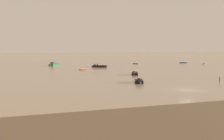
# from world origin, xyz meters

# --- Properties ---
(ground_plane) EXTENTS (800.00, 800.00, 0.00)m
(ground_plane) POSITION_xyz_m (0.00, 0.00, 0.00)
(ground_plane) COLOR tan
(motorboat_moored_0) EXTENTS (6.54, 5.16, 2.17)m
(motorboat_moored_0) POSITION_xyz_m (-1.73, 58.32, 0.30)
(motorboat_moored_0) COLOR black
(motorboat_moored_0) RESTS_ON ground
(rowboat_moored_0) EXTENTS (2.91, 2.41, 0.45)m
(rowboat_moored_0) POSITION_xyz_m (20.45, 72.14, 0.12)
(rowboat_moored_0) COLOR #197084
(rowboat_moored_0) RESTS_ON ground
(rowboat_moored_1) EXTENTS (4.63, 1.92, 0.71)m
(rowboat_moored_1) POSITION_xyz_m (47.27, 72.63, 0.19)
(rowboat_moored_1) COLOR navy
(rowboat_moored_1) RESTS_ON ground
(rowboat_moored_3) EXTENTS (3.39, 1.93, 0.51)m
(rowboat_moored_3) POSITION_xyz_m (-9.64, 47.90, 0.14)
(rowboat_moored_3) COLOR red
(rowboat_moored_3) RESTS_ON ground
(motorboat_moored_2) EXTENTS (3.23, 5.06, 1.64)m
(motorboat_moored_2) POSITION_xyz_m (1.46, 27.92, 0.23)
(motorboat_moored_2) COLOR black
(motorboat_moored_2) RESTS_ON ground
(rowboat_moored_4) EXTENTS (3.29, 2.99, 0.52)m
(rowboat_moored_4) POSITION_xyz_m (51.66, 61.83, 0.14)
(rowboat_moored_4) COLOR gold
(rowboat_moored_4) RESTS_ON ground
(motorboat_moored_4) EXTENTS (5.59, 6.24, 2.38)m
(motorboat_moored_4) POSITION_xyz_m (-18.05, 71.28, 0.36)
(motorboat_moored_4) COLOR #23602D
(motorboat_moored_4) RESTS_ON ground
(motorboat_moored_5) EXTENTS (3.23, 5.10, 1.65)m
(motorboat_moored_5) POSITION_xyz_m (-4.60, 10.98, 0.23)
(motorboat_moored_5) COLOR black
(motorboat_moored_5) RESTS_ON ground
(mooring_post_near) EXTENTS (0.22, 0.22, 1.31)m
(mooring_post_near) POSITION_xyz_m (13.67, 7.58, 0.58)
(mooring_post_near) COLOR #4D3323
(mooring_post_near) RESTS_ON ground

